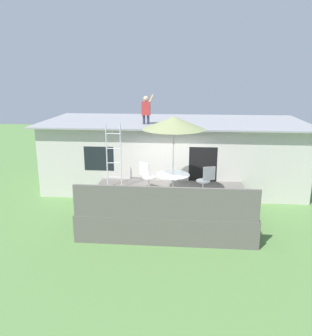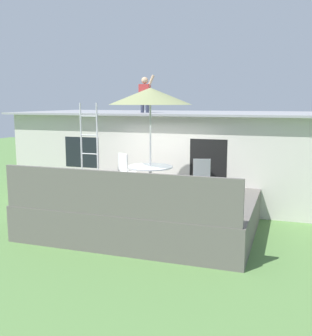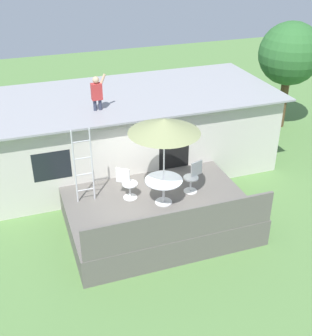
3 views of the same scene
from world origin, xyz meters
name	(u,v)px [view 1 (image 1 of 3)]	position (x,y,z in m)	size (l,w,h in m)	color
ground_plane	(168,218)	(0.00, 0.00, 0.00)	(40.00, 40.00, 0.00)	#567F42
house	(173,153)	(0.00, 3.60, 1.36)	(10.50, 4.50, 2.70)	beige
deck	(168,206)	(0.00, 0.00, 0.40)	(5.08, 3.89, 0.80)	#605B56
deck_railing	(165,203)	(0.00, -1.89, 1.25)	(4.98, 0.08, 0.90)	#605B56
patio_table	(173,179)	(0.14, -0.18, 1.39)	(1.04, 1.04, 0.74)	silver
patio_umbrella	(174,123)	(0.14, -0.18, 3.15)	(1.90, 1.90, 2.54)	silver
step_ladder	(114,156)	(-1.89, 0.65, 1.90)	(0.52, 0.04, 2.20)	silver
person_figure	(146,108)	(-1.00, 2.55, 3.31)	(0.47, 0.20, 1.11)	#33384C
patio_chair_left	(147,177)	(-0.73, 0.41, 1.26)	(0.56, 0.46, 0.92)	silver
patio_chair_right	(205,181)	(1.16, 0.14, 1.26)	(0.61, 0.44, 0.92)	silver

